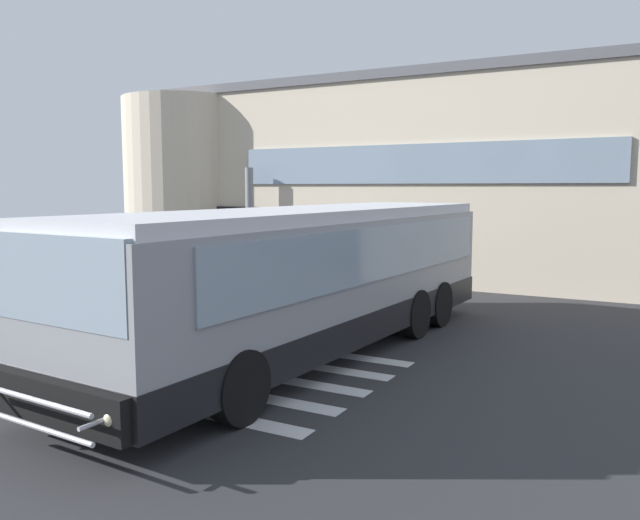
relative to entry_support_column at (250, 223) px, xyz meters
The scene contains 8 objects.
ground_plane 7.38m from the entry_support_column, 49.19° to the right, with size 80.00×90.00×0.02m, color #2B2B2D.
bay_paint_stripes 11.84m from the entry_support_column, 55.24° to the right, with size 4.40×3.96×0.01m.
terminal_building 7.49m from the entry_support_column, 57.06° to the left, with size 19.89×13.80×6.74m.
entry_support_column is the anchor object (origin of this frame).
bus_main_foreground 10.53m from the entry_support_column, 48.98° to the right, with size 3.59×11.31×2.70m.
passenger_near_column 1.38m from the entry_support_column, 37.56° to the right, with size 0.50×0.52×1.68m.
passenger_by_doorway 2.30m from the entry_support_column, 21.88° to the right, with size 0.39×0.51×1.68m.
safety_bollard_yellow 4.70m from the entry_support_column, 23.72° to the right, with size 0.18×0.18×0.90m, color yellow.
Camera 1 is at (8.00, -12.64, 3.08)m, focal length 35.74 mm.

